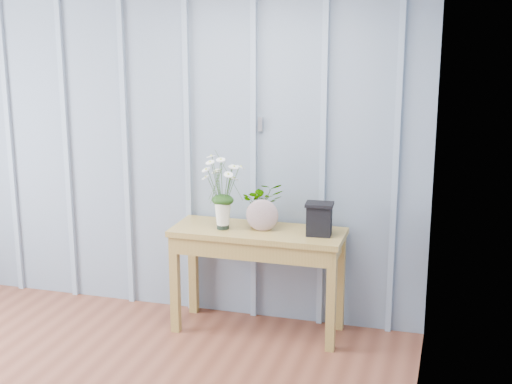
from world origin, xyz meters
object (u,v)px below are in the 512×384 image
(sideboard, at_px, (258,245))
(felt_disc_vessel, at_px, (262,215))
(daisy_vase, at_px, (223,182))
(carved_box, at_px, (319,219))

(sideboard, relative_size, felt_disc_vessel, 5.34)
(sideboard, relative_size, daisy_vase, 2.24)
(sideboard, bearing_deg, felt_disc_vessel, -34.29)
(daisy_vase, bearing_deg, felt_disc_vessel, 4.75)
(daisy_vase, xyz_separation_m, felt_disc_vessel, (0.28, 0.02, -0.22))
(sideboard, height_order, felt_disc_vessel, felt_disc_vessel)
(daisy_vase, relative_size, felt_disc_vessel, 2.38)
(daisy_vase, xyz_separation_m, carved_box, (0.67, 0.04, -0.22))
(felt_disc_vessel, height_order, carved_box, same)
(carved_box, bearing_deg, sideboard, 178.44)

